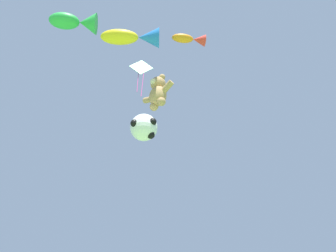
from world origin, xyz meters
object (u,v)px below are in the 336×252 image
(fish_kite_goldfin, at_px, (134,37))
(fish_kite_emerald, at_px, (76,22))
(soccer_ball_kite, at_px, (144,127))
(teddy_bear_kite, at_px, (158,92))
(fish_kite_tangerine, at_px, (191,39))
(diamond_kite, at_px, (141,69))

(fish_kite_goldfin, relative_size, fish_kite_emerald, 1.13)
(fish_kite_emerald, bearing_deg, soccer_ball_kite, 77.80)
(soccer_ball_kite, relative_size, fish_kite_goldfin, 0.51)
(fish_kite_goldfin, bearing_deg, fish_kite_emerald, -126.85)
(teddy_bear_kite, xyz_separation_m, fish_kite_goldfin, (0.23, -1.63, 1.82))
(fish_kite_tangerine, height_order, fish_kite_emerald, fish_kite_emerald)
(teddy_bear_kite, xyz_separation_m, diamond_kite, (-2.65, 1.19, 4.43))
(teddy_bear_kite, relative_size, fish_kite_emerald, 0.85)
(fish_kite_tangerine, distance_m, diamond_kite, 5.10)
(teddy_bear_kite, height_order, fish_kite_tangerine, fish_kite_tangerine)
(teddy_bear_kite, relative_size, fish_kite_tangerine, 1.22)
(fish_kite_tangerine, height_order, fish_kite_goldfin, fish_kite_tangerine)
(teddy_bear_kite, bearing_deg, soccer_ball_kite, -157.67)
(fish_kite_emerald, distance_m, diamond_kite, 5.39)
(teddy_bear_kite, bearing_deg, fish_kite_goldfin, -82.08)
(teddy_bear_kite, bearing_deg, fish_kite_tangerine, 5.91)
(soccer_ball_kite, height_order, fish_kite_goldfin, fish_kite_goldfin)
(soccer_ball_kite, bearing_deg, fish_kite_tangerine, 9.72)
(teddy_bear_kite, height_order, soccer_ball_kite, teddy_bear_kite)
(fish_kite_tangerine, relative_size, fish_kite_emerald, 0.70)
(teddy_bear_kite, xyz_separation_m, fish_kite_emerald, (-1.22, -3.56, 2.33))
(soccer_ball_kite, distance_m, fish_kite_goldfin, 3.84)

